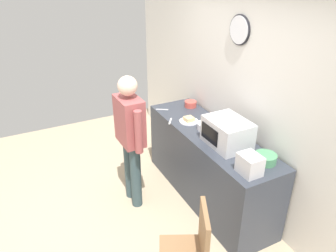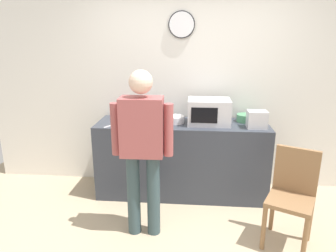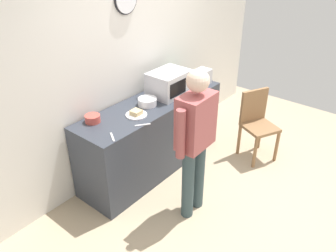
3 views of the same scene
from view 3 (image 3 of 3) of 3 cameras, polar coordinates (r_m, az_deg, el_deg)
name	(u,v)px [view 3 (image 3 of 3)]	position (r m, az deg, el deg)	size (l,w,h in m)	color
ground_plane	(237,202)	(4.14, 11.45, -12.31)	(6.00, 6.00, 0.00)	tan
back_wall	(133,65)	(4.29, -5.91, 10.09)	(5.40, 0.13, 2.60)	silver
kitchen_counter	(153,136)	(4.36, -2.53, -1.63)	(2.08, 0.62, 0.94)	#333842
microwave	(169,83)	(4.29, 0.15, 7.17)	(0.50, 0.39, 0.30)	silver
sandwich_plate	(136,114)	(3.84, -5.30, 2.03)	(0.24, 0.24, 0.07)	white
salad_bowl	(147,102)	(4.06, -3.45, 4.07)	(0.22, 0.22, 0.09)	white
cereal_bowl	(183,77)	(4.75, 2.44, 8.08)	(0.23, 0.23, 0.09)	#4C8E60
mixing_bowl	(93,119)	(3.77, -12.44, 1.22)	(0.17, 0.17, 0.08)	#C64C42
toaster	(202,77)	(4.64, 5.72, 8.16)	(0.22, 0.18, 0.20)	silver
fork_utensil	(143,125)	(3.65, -4.23, 0.19)	(0.17, 0.02, 0.01)	silver
spoon_utensil	(112,137)	(3.47, -9.25, -1.82)	(0.17, 0.02, 0.01)	silver
person_standing	(195,135)	(3.40, 4.57, -1.56)	(0.59, 0.25, 1.66)	#33484D
wooden_chair	(257,121)	(4.71, 14.58, 0.75)	(0.53, 0.53, 0.94)	olive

